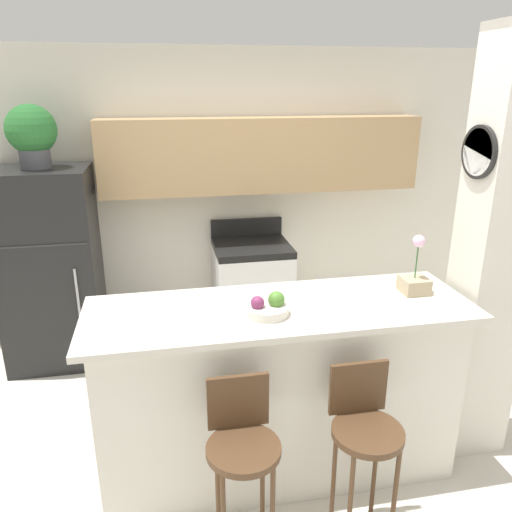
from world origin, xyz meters
name	(u,v)px	position (x,y,z in m)	size (l,w,h in m)	color
ground_plane	(278,467)	(0.00, 0.00, 0.00)	(14.00, 14.00, 0.00)	beige
wall_back	(241,180)	(0.11, 1.96, 1.43)	(5.60, 0.38, 2.55)	silver
pillar_right	(493,257)	(1.28, 0.03, 1.28)	(0.38, 0.32, 2.55)	silver
counter_bar	(279,391)	(0.00, 0.00, 0.55)	(2.13, 0.69, 1.09)	silver
refrigerator	(51,268)	(-1.52, 1.65, 0.82)	(0.75, 0.66, 1.63)	black
stove_range	(252,291)	(0.16, 1.69, 0.46)	(0.66, 0.60, 1.07)	white
bar_stool_left	(242,448)	(-0.30, -0.52, 0.63)	(0.35, 0.35, 0.95)	#4C331E
bar_stool_right	(364,431)	(0.30, -0.52, 0.63)	(0.35, 0.35, 0.95)	#4C331E
potted_plant_on_fridge	(32,133)	(-1.52, 1.65, 1.89)	(0.37, 0.37, 0.47)	#4C4C51
orchid_vase	(415,279)	(0.81, 0.04, 1.17)	(0.15, 0.15, 0.35)	tan
fruit_bowl	(268,307)	(-0.09, -0.08, 1.13)	(0.23, 0.23, 0.12)	silver
trash_bin	(131,342)	(-0.93, 1.43, 0.19)	(0.28, 0.28, 0.38)	black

